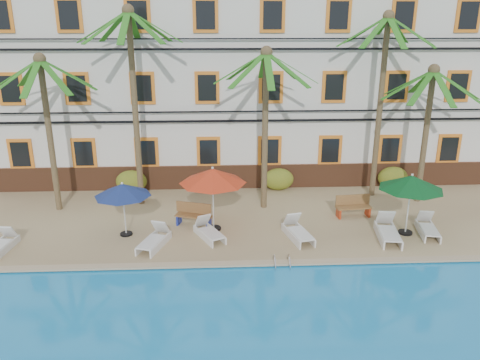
{
  "coord_description": "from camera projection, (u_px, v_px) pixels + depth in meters",
  "views": [
    {
      "loc": [
        -1.01,
        -15.17,
        8.12
      ],
      "look_at": [
        -0.15,
        3.0,
        2.0
      ],
      "focal_mm": 35.0,
      "sensor_mm": 36.0,
      "label": 1
    }
  ],
  "objects": [
    {
      "name": "bench_left",
      "position": [
        194.0,
        214.0,
        19.06
      ],
      "size": [
        1.57,
        0.91,
        0.93
      ],
      "color": "olive",
      "rests_on": "pool_deck"
    },
    {
      "name": "shrub_mid",
      "position": [
        278.0,
        179.0,
        23.08
      ],
      "size": [
        1.5,
        0.9,
        1.1
      ],
      "primitive_type": "ellipsoid",
      "color": "#205819",
      "rests_on": "pool_deck"
    },
    {
      "name": "umbrella_blue",
      "position": [
        123.0,
        190.0,
        17.72
      ],
      "size": [
        2.17,
        2.17,
        2.18
      ],
      "color": "black",
      "rests_on": "pool_deck"
    },
    {
      "name": "umbrella_green",
      "position": [
        411.0,
        183.0,
        17.76
      ],
      "size": [
        2.47,
        2.47,
        2.47
      ],
      "color": "black",
      "rests_on": "pool_deck"
    },
    {
      "name": "ground",
      "position": [
        248.0,
        258.0,
        17.0
      ],
      "size": [
        100.0,
        100.0,
        0.0
      ],
      "primitive_type": "plane",
      "color": "#384C23",
      "rests_on": "ground"
    },
    {
      "name": "lounger_b",
      "position": [
        154.0,
        240.0,
        17.28
      ],
      "size": [
        1.17,
        1.89,
        0.84
      ],
      "color": "silver",
      "rests_on": "pool_deck"
    },
    {
      "name": "lounger_c",
      "position": [
        209.0,
        231.0,
        17.97
      ],
      "size": [
        1.31,
        1.81,
        0.81
      ],
      "color": "silver",
      "rests_on": "pool_deck"
    },
    {
      "name": "pool_ladder",
      "position": [
        282.0,
        265.0,
        16.02
      ],
      "size": [
        0.54,
        0.74,
        0.74
      ],
      "color": "silver",
      "rests_on": "ground"
    },
    {
      "name": "umbrella_red",
      "position": [
        213.0,
        176.0,
        18.07
      ],
      "size": [
        2.63,
        2.63,
        2.63
      ],
      "color": "black",
      "rests_on": "pool_deck"
    },
    {
      "name": "lounger_d",
      "position": [
        298.0,
        231.0,
        17.93
      ],
      "size": [
        1.08,
        1.94,
        0.87
      ],
      "color": "silver",
      "rests_on": "pool_deck"
    },
    {
      "name": "palm_e",
      "position": [
        428.0,
        114.0,
        20.51
      ],
      "size": [
        4.33,
        4.33,
        6.23
      ],
      "color": "brown",
      "rests_on": "pool_deck"
    },
    {
      "name": "lounger_e",
      "position": [
        388.0,
        231.0,
        17.9
      ],
      "size": [
        1.0,
        2.09,
        0.95
      ],
      "color": "silver",
      "rests_on": "pool_deck"
    },
    {
      "name": "pool_deck",
      "position": [
        241.0,
        204.0,
        21.69
      ],
      "size": [
        30.0,
        12.0,
        0.25
      ],
      "primitive_type": "cube",
      "color": "tan",
      "rests_on": "ground"
    },
    {
      "name": "palm_d",
      "position": [
        382.0,
        82.0,
        20.85
      ],
      "size": [
        4.33,
        4.33,
        8.42
      ],
      "color": "brown",
      "rests_on": "pool_deck"
    },
    {
      "name": "lounger_f",
      "position": [
        428.0,
        228.0,
        18.3
      ],
      "size": [
        0.92,
        1.81,
        0.82
      ],
      "color": "silver",
      "rests_on": "pool_deck"
    },
    {
      "name": "shrub_left",
      "position": [
        131.0,
        181.0,
        22.75
      ],
      "size": [
        1.5,
        0.9,
        1.1
      ],
      "primitive_type": "ellipsoid",
      "color": "#205819",
      "rests_on": "pool_deck"
    },
    {
      "name": "pool_coping",
      "position": [
        250.0,
        263.0,
        16.06
      ],
      "size": [
        30.0,
        0.35,
        0.06
      ],
      "primitive_type": "cube",
      "color": "tan",
      "rests_on": "pool_deck"
    },
    {
      "name": "shrub_right",
      "position": [
        393.0,
        177.0,
        23.34
      ],
      "size": [
        1.5,
        0.9,
        1.1
      ],
      "primitive_type": "ellipsoid",
      "color": "#205819",
      "rests_on": "pool_deck"
    },
    {
      "name": "hotel_building",
      "position": [
        237.0,
        78.0,
        24.74
      ],
      "size": [
        25.4,
        6.44,
        10.22
      ],
      "color": "silver",
      "rests_on": "pool_deck"
    },
    {
      "name": "palm_b",
      "position": [
        133.0,
        82.0,
        19.77
      ],
      "size": [
        4.33,
        4.33,
        8.61
      ],
      "color": "brown",
      "rests_on": "pool_deck"
    },
    {
      "name": "palm_a",
      "position": [
        46.0,
        111.0,
        19.43
      ],
      "size": [
        4.33,
        4.33,
        6.76
      ],
      "color": "brown",
      "rests_on": "pool_deck"
    },
    {
      "name": "bench_right",
      "position": [
        353.0,
        206.0,
        19.94
      ],
      "size": [
        1.54,
        0.61,
        0.93
      ],
      "color": "olive",
      "rests_on": "pool_deck"
    },
    {
      "name": "palm_c",
      "position": [
        265.0,
        106.0,
        19.62
      ],
      "size": [
        4.33,
        4.33,
        7.01
      ],
      "color": "brown",
      "rests_on": "pool_deck"
    },
    {
      "name": "lounger_a",
      "position": [
        1.0,
        244.0,
        16.97
      ],
      "size": [
        0.76,
        1.71,
        0.78
      ],
      "color": "silver",
      "rests_on": "pool_deck"
    }
  ]
}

